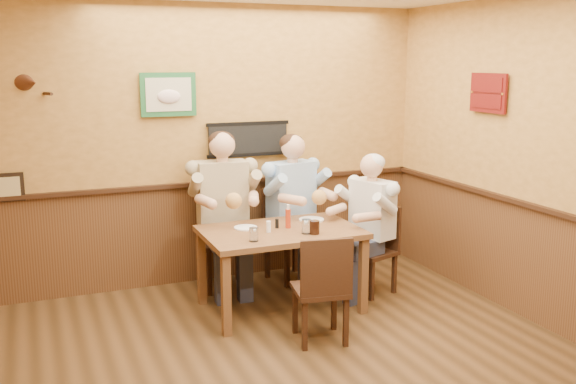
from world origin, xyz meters
The scene contains 17 objects.
room centered at (0.13, 0.17, 1.69)m, with size 5.02×5.03×2.81m.
dining_table centered at (0.56, 1.44, 0.66)m, with size 1.40×0.90×0.75m.
chair_back_left centered at (0.24, 2.17, 0.50)m, with size 0.46×0.46×0.99m, color #361E11, non-canonical shape.
chair_back_right centered at (0.95, 2.14, 0.48)m, with size 0.44×0.44×0.96m, color #361E11, non-canonical shape.
chair_right_end centered at (1.53, 1.49, 0.43)m, with size 0.40×0.40×0.87m, color #361E11, non-canonical shape.
chair_near_side centered at (0.60, 0.69, 0.45)m, with size 0.42×0.42×0.90m, color #361E11, non-canonical shape.
diner_tan_shirt centered at (0.24, 2.17, 0.71)m, with size 0.65×0.65×1.42m, color tan, non-canonical shape.
diner_blue_polo centered at (0.95, 2.14, 0.68)m, with size 0.63×0.63×1.37m, color #91B3DA, non-canonical shape.
diner_white_elder centered at (1.53, 1.49, 0.62)m, with size 0.57×0.57×1.24m, color silver, non-canonical shape.
water_glass_left centered at (0.21, 1.17, 0.81)m, with size 0.08×0.08×0.12m, color white.
water_glass_mid centered at (0.72, 1.22, 0.81)m, with size 0.09×0.09×0.13m, color white.
cola_tumbler centered at (0.77, 1.19, 0.81)m, with size 0.09×0.09×0.12m, color black.
hot_sauce_bottle centered at (0.64, 1.47, 0.85)m, with size 0.05×0.05×0.20m, color #B23013.
salt_shaker centered at (0.42, 1.39, 0.80)m, with size 0.04×0.04×0.10m, color white.
pepper_shaker centered at (0.54, 1.50, 0.79)m, with size 0.03×0.03×0.08m, color black.
plate_far_left centered at (0.28, 1.60, 0.76)m, with size 0.21×0.21×0.01m, color white.
plate_far_right centered at (0.95, 1.63, 0.76)m, with size 0.24×0.24×0.02m, color silver.
Camera 1 is at (-1.51, -3.75, 2.25)m, focal length 40.00 mm.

